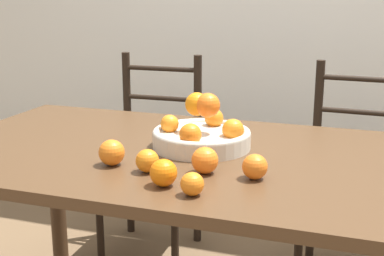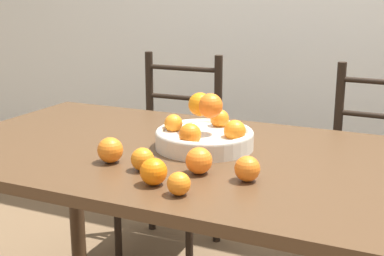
# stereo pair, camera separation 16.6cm
# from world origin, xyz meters

# --- Properties ---
(dining_table) EXTENTS (1.97, 0.94, 0.78)m
(dining_table) POSITION_xyz_m (0.00, 0.00, 0.69)
(dining_table) COLOR #4C331E
(dining_table) RESTS_ON ground_plane
(fruit_bowl) EXTENTS (0.32, 0.32, 0.19)m
(fruit_bowl) POSITION_xyz_m (-0.11, 0.06, 0.83)
(fruit_bowl) COLOR beige
(fruit_bowl) RESTS_ON dining_table
(orange_loose_0) EXTENTS (0.07, 0.07, 0.07)m
(orange_loose_0) POSITION_xyz_m (-0.18, -0.22, 0.81)
(orange_loose_0) COLOR orange
(orange_loose_0) RESTS_ON dining_table
(orange_loose_1) EXTENTS (0.08, 0.08, 0.08)m
(orange_loose_1) POSITION_xyz_m (-0.02, -0.18, 0.82)
(orange_loose_1) COLOR orange
(orange_loose_1) RESTS_ON dining_table
(orange_loose_2) EXTENTS (0.06, 0.06, 0.06)m
(orange_loose_2) POSITION_xyz_m (0.00, -0.35, 0.81)
(orange_loose_2) COLOR orange
(orange_loose_2) RESTS_ON dining_table
(orange_loose_3) EXTENTS (0.08, 0.08, 0.08)m
(orange_loose_3) POSITION_xyz_m (-0.30, -0.20, 0.82)
(orange_loose_3) COLOR orange
(orange_loose_3) RESTS_ON dining_table
(orange_loose_4) EXTENTS (0.07, 0.07, 0.07)m
(orange_loose_4) POSITION_xyz_m (-0.09, -0.31, 0.82)
(orange_loose_4) COLOR orange
(orange_loose_4) RESTS_ON dining_table
(orange_loose_5) EXTENTS (0.07, 0.07, 0.07)m
(orange_loose_5) POSITION_xyz_m (0.12, -0.18, 0.82)
(orange_loose_5) COLOR orange
(orange_loose_5) RESTS_ON dining_table
(chair_left) EXTENTS (0.43, 0.41, 0.98)m
(chair_left) POSITION_xyz_m (-0.59, 0.75, 0.46)
(chair_left) COLOR black
(chair_left) RESTS_ON ground_plane
(chair_right) EXTENTS (0.43, 0.41, 0.98)m
(chair_right) POSITION_xyz_m (0.37, 0.75, 0.46)
(chair_right) COLOR black
(chair_right) RESTS_ON ground_plane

